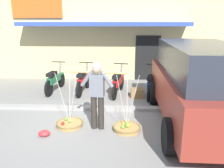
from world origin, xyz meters
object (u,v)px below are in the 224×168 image
object	(u,v)px
fruit_basket_left_side	(70,123)
motorcycle_third_in_row	(118,83)
motorcycle_nearest_shop	(55,80)
fruit_vendor	(97,92)
motorcycle_second_in_row	(83,81)
fruit_basket_right_side	(127,127)
wooden_crate	(137,93)
parked_truck	(200,83)
motorcycle_end_of_row	(152,84)
plastic_litter_bag	(44,133)

from	to	relation	value
fruit_basket_left_side	motorcycle_third_in_row	bearing A→B (deg)	65.66
motorcycle_nearest_shop	motorcycle_third_in_row	size ratio (longest dim) A/B	1.01
fruit_vendor	motorcycle_second_in_row	size ratio (longest dim) A/B	0.93
fruit_basket_left_side	fruit_basket_right_side	world-z (taller)	same
motorcycle_nearest_shop	wooden_crate	bearing A→B (deg)	-10.34
motorcycle_nearest_shop	motorcycle_third_in_row	xyz separation A→B (m)	(2.41, -0.28, 0.00)
fruit_vendor	parked_truck	xyz separation A→B (m)	(2.57, 0.34, 0.15)
motorcycle_end_of_row	wooden_crate	size ratio (longest dim) A/B	4.05
motorcycle_second_in_row	plastic_litter_bag	xyz separation A→B (m)	(-0.39, -3.41, -0.38)
motorcycle_nearest_shop	motorcycle_end_of_row	size ratio (longest dim) A/B	1.02
wooden_crate	motorcycle_end_of_row	bearing A→B (deg)	15.10
fruit_vendor	motorcycle_nearest_shop	distance (m)	3.64
motorcycle_third_in_row	plastic_litter_bag	bearing A→B (deg)	-117.83
motorcycle_end_of_row	wooden_crate	bearing A→B (deg)	-164.90
wooden_crate	fruit_vendor	bearing A→B (deg)	-115.11
motorcycle_nearest_shop	motorcycle_end_of_row	distance (m)	3.64
motorcycle_end_of_row	parked_truck	distance (m)	2.53
motorcycle_third_in_row	plastic_litter_bag	size ratio (longest dim) A/B	6.43
motorcycle_second_in_row	plastic_litter_bag	distance (m)	3.45
fruit_basket_right_side	wooden_crate	xyz separation A→B (m)	(0.43, 2.56, 0.09)
fruit_basket_left_side	motorcycle_second_in_row	world-z (taller)	fruit_basket_left_side
motorcycle_third_in_row	plastic_litter_bag	distance (m)	3.66
fruit_vendor	motorcycle_end_of_row	size ratio (longest dim) A/B	0.95
motorcycle_end_of_row	fruit_vendor	bearing A→B (deg)	-122.67
motorcycle_second_in_row	fruit_basket_left_side	bearing A→B (deg)	-88.05
motorcycle_third_in_row	parked_truck	size ratio (longest dim) A/B	0.37
fruit_vendor	plastic_litter_bag	xyz separation A→B (m)	(-1.23, -0.46, -0.91)
fruit_basket_right_side	motorcycle_end_of_row	xyz separation A→B (m)	(0.94, 2.70, 0.38)
motorcycle_third_in_row	parked_truck	bearing A→B (deg)	-49.05
plastic_litter_bag	motorcycle_third_in_row	bearing A→B (deg)	62.17
fruit_basket_right_side	motorcycle_third_in_row	world-z (taller)	fruit_basket_right_side
fruit_basket_left_side	motorcycle_end_of_row	size ratio (longest dim) A/B	0.81
fruit_basket_left_side	plastic_litter_bag	xyz separation A→B (m)	(-0.49, -0.55, -0.00)
fruit_basket_left_side	parked_truck	xyz separation A→B (m)	(3.31, 0.26, 1.06)
motorcycle_nearest_shop	motorcycle_third_in_row	bearing A→B (deg)	-6.56
motorcycle_third_in_row	wooden_crate	size ratio (longest dim) A/B	4.09
motorcycle_nearest_shop	wooden_crate	size ratio (longest dim) A/B	4.13
fruit_vendor	plastic_litter_bag	world-z (taller)	fruit_vendor
motorcycle_second_in_row	parked_truck	distance (m)	4.34
motorcycle_nearest_shop	fruit_vendor	bearing A→B (deg)	-57.42
motorcycle_second_in_row	wooden_crate	bearing A→B (deg)	-13.49
parked_truck	wooden_crate	xyz separation A→B (m)	(-1.41, 2.13, -0.97)
fruit_vendor	fruit_basket_right_side	xyz separation A→B (m)	(0.73, -0.09, -0.90)
motorcycle_third_in_row	motorcycle_second_in_row	bearing A→B (deg)	171.72
fruit_basket_left_side	motorcycle_nearest_shop	bearing A→B (deg)	112.20
fruit_vendor	fruit_basket_left_side	bearing A→B (deg)	173.22
plastic_litter_bag	wooden_crate	distance (m)	3.78
fruit_vendor	plastic_litter_bag	distance (m)	1.59
fruit_basket_left_side	motorcycle_third_in_row	xyz separation A→B (m)	(1.21, 2.67, 0.38)
fruit_basket_right_side	fruit_basket_left_side	bearing A→B (deg)	173.18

